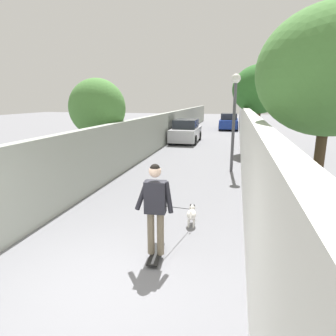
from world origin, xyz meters
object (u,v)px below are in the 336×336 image
tree_right_far (330,72)px  dog (191,214)px  tree_left_mid (97,108)px  lamp_post (235,105)px  skateboard (156,254)px  car_near (186,132)px  person_skateboarder (155,203)px  tree_right_near (259,90)px  car_far (229,122)px

tree_right_far → dog: 4.12m
tree_left_mid → lamp_post: bearing=-83.0°
tree_right_far → lamp_post: (5.18, 1.85, -0.75)m
skateboard → lamp_post: bearing=-10.0°
tree_right_far → skateboard: tree_right_far is taller
tree_right_far → car_near: size_ratio=1.23×
tree_left_mid → car_near: (8.38, -2.25, -1.82)m
lamp_post → tree_left_mid: bearing=97.0°
person_skateboarder → tree_left_mid: bearing=33.8°
lamp_post → car_near: lamp_post is taller
tree_right_near → car_far: (12.20, 1.81, -2.67)m
car_near → car_far: same height
dog → car_near: 13.37m
tree_right_near → car_near: 5.93m
tree_right_near → tree_right_far: (-10.00, -0.64, 0.04)m
car_near → car_far: size_ratio=1.00×
car_far → dog: bearing=179.5°
car_near → lamp_post: bearing=-157.2°
lamp_post → person_skateboarder: bearing=170.0°
skateboard → dog: size_ratio=0.43×
car_near → car_far: bearing=-15.8°
tree_right_far → skateboard: 4.91m
lamp_post → car_far: (17.02, 0.60, -1.96)m
person_skateboarder → car_near: (14.73, 2.00, -0.38)m
tree_right_far → lamp_post: tree_right_far is taller
skateboard → car_far: size_ratio=0.21×
tree_right_near → tree_left_mid: 8.71m
person_skateboarder → car_far: 24.06m
tree_right_far → lamp_post: bearing=19.6°
lamp_post → car_near: 8.58m
tree_right_far → lamp_post: 5.55m
tree_right_near → skateboard: tree_right_near is taller
tree_left_mid → car_far: 18.45m
person_skateboarder → dog: person_skateboarder is taller
tree_left_mid → dog: (-4.76, -4.68, -2.26)m
lamp_post → person_skateboarder: 7.31m
tree_right_near → car_far: 12.62m
person_skateboarder → car_near: 14.87m
lamp_post → car_far: size_ratio=1.00×
tree_right_near → tree_right_far: bearing=-176.3°
tree_right_far → dog: size_ratio=2.50×
car_near → skateboard: bearing=-172.3°
dog → tree_right_near: bearing=-11.1°
tree_right_far → car_far: (22.20, 2.45, -2.70)m
tree_left_mid → skateboard: 8.03m
skateboard → car_near: car_near is taller
person_skateboarder → car_near: person_skateboarder is taller
person_skateboarder → skateboard: bearing=-56.3°
tree_right_far → person_skateboarder: (-1.85, 3.09, -2.32)m
dog → car_near: bearing=10.5°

